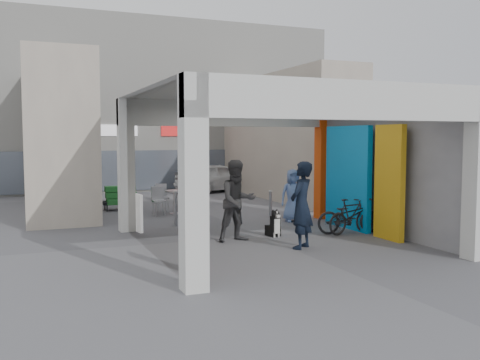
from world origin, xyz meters
name	(u,v)px	position (x,y,z in m)	size (l,w,h in m)	color
ground	(261,236)	(0.00, 0.00, 0.00)	(90.00, 90.00, 0.00)	#5A5A5F
arcade_canopy	(296,145)	(0.54, -0.82, 2.30)	(6.40, 6.45, 6.40)	silver
far_building	(143,107)	(0.00, 13.99, 3.99)	(18.00, 4.08, 8.00)	silver
plaza_bldg_left	(54,137)	(-4.50, 7.50, 2.50)	(2.00, 9.00, 5.00)	#B9AC99
plaza_bldg_right	(285,137)	(4.50, 7.50, 2.50)	(2.00, 9.00, 5.00)	#B9AC99
bollard_left	(175,209)	(-1.59, 2.33, 0.49)	(0.09, 0.09, 0.98)	gray
bollard_center	(230,206)	(0.05, 2.30, 0.48)	(0.09, 0.09, 0.96)	gray
bollard_right	(270,205)	(1.49, 2.57, 0.42)	(0.09, 0.09, 0.85)	gray
advert_board_near	(186,244)	(-2.75, -2.65, 0.51)	(0.11, 0.55, 1.00)	white
advert_board_far	(138,213)	(-2.75, 1.80, 0.51)	(0.17, 0.56, 1.00)	white
cafe_set	(170,203)	(-1.05, 4.93, 0.33)	(1.53, 1.24, 0.93)	#A9AAAE
produce_stand	(121,200)	(-2.43, 6.28, 0.32)	(1.23, 0.67, 0.81)	black
crate_stack	(190,196)	(0.33, 7.25, 0.28)	(0.48, 0.39, 0.56)	#1B5F22
border_collie	(274,225)	(0.29, -0.18, 0.28)	(0.26, 0.51, 0.71)	black
man_with_dog	(302,205)	(0.22, -1.72, 0.98)	(0.71, 0.47, 1.96)	black
man_back_turned	(237,201)	(-0.79, -0.40, 0.98)	(0.95, 0.74, 1.95)	#434245
man_elderly	(293,195)	(1.85, 1.77, 0.78)	(0.76, 0.49, 1.55)	#5F7CB9
man_crates	(193,180)	(0.27, 6.70, 0.91)	(1.07, 0.45, 1.83)	black
bicycle_front	(350,216)	(2.28, -0.55, 0.46)	(0.61, 1.76, 0.93)	black
bicycle_rear	(351,216)	(2.30, -0.59, 0.46)	(0.43, 1.53, 0.92)	black
white_van	(216,177)	(2.68, 10.85, 0.66)	(1.56, 3.88, 1.32)	white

